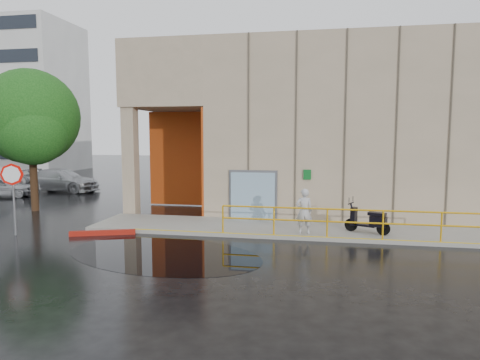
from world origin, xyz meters
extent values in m
plane|color=black|center=(0.00, 0.00, 0.00)|extent=(120.00, 120.00, 0.00)
cube|color=gray|center=(4.00, 4.50, 0.07)|extent=(20.00, 3.00, 0.15)
cube|color=gray|center=(6.00, 11.00, 4.00)|extent=(16.00, 10.00, 8.00)
cube|color=gray|center=(-4.00, 11.00, 6.50)|extent=(4.00, 10.00, 3.00)
cube|color=gray|center=(-5.60, 6.40, 2.50)|extent=(0.60, 0.60, 5.00)
cube|color=#AE4610|center=(-4.00, 9.50, 2.50)|extent=(3.80, 0.15, 4.90)
cube|color=#AE4610|center=(-2.05, 7.75, 2.50)|extent=(0.10, 3.50, 4.90)
cube|color=#89A5BB|center=(0.20, 5.88, 1.15)|extent=(1.90, 0.10, 2.00)
cube|color=slate|center=(0.20, 5.96, 1.15)|extent=(2.10, 0.06, 2.20)
cube|color=#0C571D|center=(2.50, 5.94, 2.10)|extent=(0.32, 0.04, 0.42)
cylinder|color=#D6980B|center=(4.25, 3.15, 1.15)|extent=(9.50, 0.06, 0.06)
cylinder|color=#D6980B|center=(4.25, 3.15, 0.70)|extent=(9.50, 0.06, 0.06)
cube|color=#B5B5B0|center=(-28.00, 28.00, 7.50)|extent=(12.00, 8.00, 15.00)
imported|color=#B6B7BB|center=(2.47, 3.51, 0.98)|extent=(0.67, 0.50, 1.67)
cylinder|color=black|center=(4.21, 4.23, 0.39)|extent=(0.48, 0.28, 0.48)
cylinder|color=black|center=(5.31, 3.74, 0.39)|extent=(0.48, 0.28, 0.48)
cylinder|color=slate|center=(-8.21, 1.90, 1.18)|extent=(0.08, 0.08, 2.36)
cylinder|color=red|center=(-8.21, 1.87, 2.30)|extent=(0.77, 0.34, 0.81)
cylinder|color=white|center=(-8.21, 1.84, 2.30)|extent=(0.60, 0.25, 0.64)
cube|color=maroon|center=(-5.00, 2.50, 0.09)|extent=(2.32, 0.97, 0.18)
cube|color=black|center=(-1.85, 0.47, 0.00)|extent=(7.38, 5.51, 0.01)
imported|color=#999B9F|center=(-13.76, 13.42, 0.74)|extent=(5.26, 2.45, 1.48)
cylinder|color=#301E10|center=(-10.86, 6.69, 1.62)|extent=(0.36, 0.36, 3.24)
sphere|color=#23501B|center=(-10.86, 6.69, 4.62)|extent=(4.61, 4.61, 4.61)
sphere|color=#23501B|center=(-10.31, 6.06, 3.93)|extent=(3.23, 3.23, 3.23)
camera|label=1|loc=(2.95, -12.09, 3.79)|focal=32.00mm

